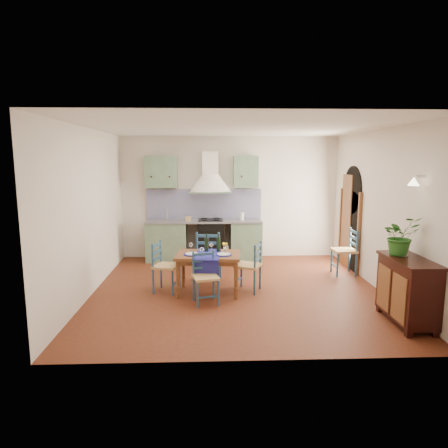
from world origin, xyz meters
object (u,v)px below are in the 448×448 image
(chair_near, at_px, (205,277))
(potted_plant, at_px, (400,236))
(dining_table, at_px, (209,258))
(sideboard, at_px, (407,288))

(chair_near, relative_size, potted_plant, 1.48)
(dining_table, relative_size, sideboard, 1.09)
(dining_table, distance_m, chair_near, 0.52)
(dining_table, relative_size, chair_near, 1.38)
(dining_table, xyz_separation_m, sideboard, (2.76, -1.40, -0.10))
(dining_table, bearing_deg, sideboard, -26.88)
(dining_table, distance_m, potted_plant, 3.02)
(dining_table, bearing_deg, potted_plant, -23.55)
(chair_near, bearing_deg, sideboard, -17.97)
(dining_table, height_order, potted_plant, potted_plant)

